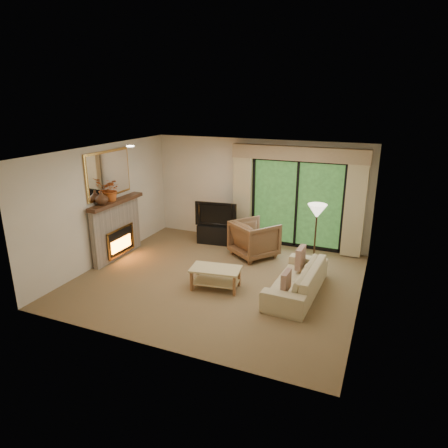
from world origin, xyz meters
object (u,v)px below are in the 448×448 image
at_px(coffee_table, 216,278).
at_px(media_console, 217,234).
at_px(armchair, 254,239).
at_px(sofa, 297,279).

bearing_deg(coffee_table, media_console, 104.59).
height_order(armchair, sofa, armchair).
xyz_separation_m(media_console, coffee_table, (1.01, -2.34, -0.02)).
distance_m(media_console, sofa, 3.16).
bearing_deg(media_console, sofa, -44.52).
bearing_deg(media_console, armchair, -29.23).
distance_m(media_console, armchair, 1.27).
relative_size(media_console, armchair, 1.02).
bearing_deg(media_console, coffee_table, -73.53).
bearing_deg(armchair, sofa, 168.10).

